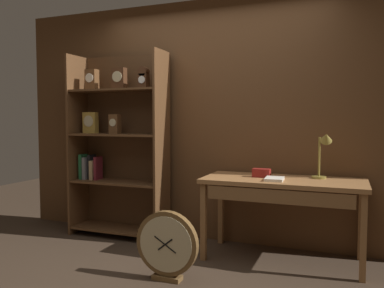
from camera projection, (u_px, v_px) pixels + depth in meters
back_wood_panel at (214, 121)px, 4.25m from camera, size 4.80×0.05×2.60m
bookshelf at (118, 145)px, 4.43m from camera, size 1.11×0.38×2.05m
workbench at (282, 188)px, 3.62m from camera, size 1.47×0.64×0.77m
desk_lamp at (324, 149)px, 3.61m from camera, size 0.19×0.19×0.45m
toolbox_small at (262, 173)px, 3.75m from camera, size 0.16×0.10×0.08m
open_repair_manual at (274, 179)px, 3.56m from camera, size 0.17×0.23×0.02m
round_clock_large at (167, 245)px, 3.21m from camera, size 0.53×0.11×0.57m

